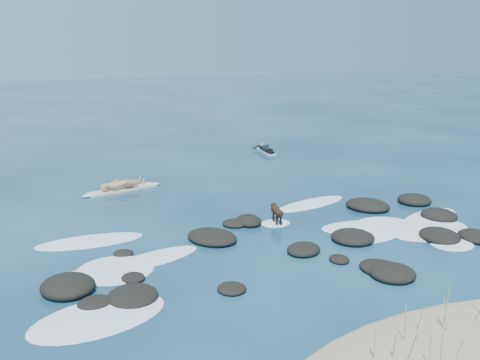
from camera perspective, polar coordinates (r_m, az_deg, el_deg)
ground at (r=18.06m, az=3.86°, el=-5.85°), size 160.00×160.00×0.00m
dune_grass at (r=11.97m, az=21.98°, el=-14.87°), size 3.47×2.04×1.22m
reef_rocks at (r=17.60m, az=9.36°, el=-6.23°), size 15.47×7.72×0.51m
breaking_foam at (r=17.42m, az=5.08°, el=-6.63°), size 15.97×7.57×0.12m
standing_surfer_rig at (r=23.53m, az=-12.56°, el=0.76°), size 3.63×1.20×2.07m
paddling_surfer_rig at (r=31.32m, az=2.76°, el=3.23°), size 1.04×2.35×0.40m
dog at (r=18.95m, az=3.93°, el=-3.34°), size 0.43×1.12×0.72m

